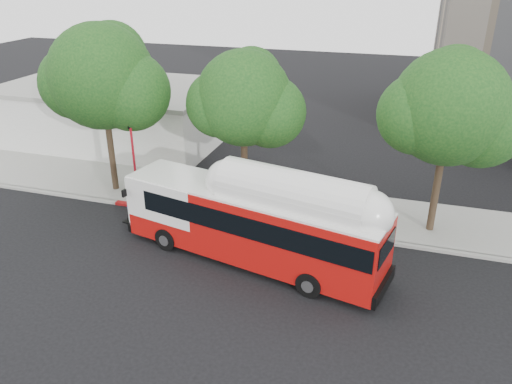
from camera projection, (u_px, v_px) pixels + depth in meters
The scene contains 10 objects.
ground at pixel (224, 262), 22.87m from camera, with size 120.00×120.00×0.00m, color black.
sidewalk at pixel (264, 202), 28.47m from camera, with size 60.00×5.00×0.15m, color gray.
curb_strip at pixel (250, 222), 26.22m from camera, with size 60.00×0.30×0.15m, color gray.
red_curb_segment at pixel (198, 214), 27.02m from camera, with size 10.00×0.32×0.16m, color #9D1112.
street_tree_left at pixel (110, 81), 27.20m from camera, with size 6.67×5.80×9.74m.
street_tree_mid at pixel (252, 102), 25.80m from camera, with size 5.75×5.00×8.62m.
street_tree_right at pixel (459, 113), 22.79m from camera, with size 6.21×5.40×9.18m.
low_commercial_bldg at pixel (115, 112), 37.85m from camera, with size 16.20×10.20×4.25m.
transit_bus at pixel (253, 225), 22.28m from camera, with size 13.32×5.22×3.88m.
signal_pole at pixel (134, 163), 27.54m from camera, with size 0.13×0.45×4.72m.
Camera 1 is at (7.11, -18.11, 12.53)m, focal length 35.00 mm.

